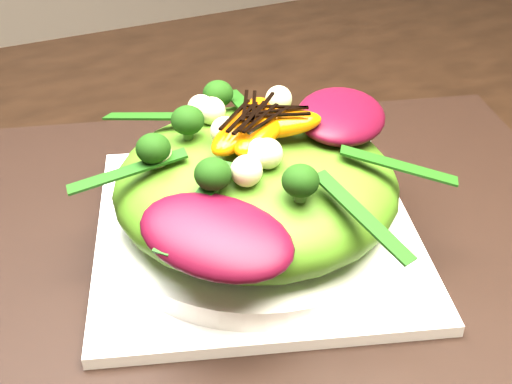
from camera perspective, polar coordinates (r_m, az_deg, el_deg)
name	(u,v)px	position (r m, az deg, el deg)	size (l,w,h in m)	color
placemat	(256,238)	(0.51, 0.00, -3.87)	(0.52, 0.40, 0.00)	black
plate_base	(256,231)	(0.51, 0.00, -3.29)	(0.23, 0.23, 0.01)	white
salad_bowl	(256,218)	(0.50, 0.00, -2.17)	(0.21, 0.21, 0.02)	white
lettuce_mound	(256,184)	(0.48, 0.00, 0.70)	(0.20, 0.20, 0.07)	#497916
radicchio_leaf	(342,115)	(0.50, 7.17, 6.35)	(0.10, 0.06, 0.02)	#430717
orange_segment	(244,126)	(0.47, -1.05, 5.53)	(0.06, 0.03, 0.02)	#D35A03
broccoli_floret	(152,129)	(0.47, -8.68, 5.25)	(0.03, 0.03, 0.03)	#143209
macadamia_nut	(305,149)	(0.44, 4.13, 3.58)	(0.02, 0.02, 0.02)	#CABA8E
balsamic_drizzle	(243,114)	(0.46, -1.06, 6.48)	(0.04, 0.00, 0.00)	black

